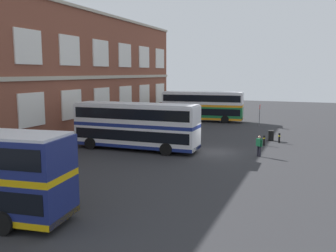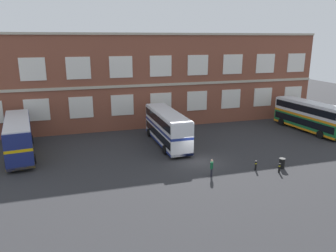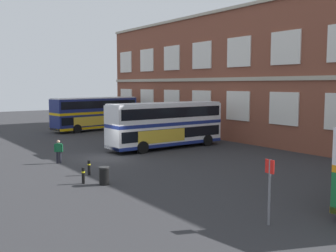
{
  "view_description": "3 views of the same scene",
  "coord_description": "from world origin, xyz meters",
  "px_view_note": "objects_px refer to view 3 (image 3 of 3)",
  "views": [
    {
      "loc": [
        -29.83,
        -8.0,
        6.7
      ],
      "look_at": [
        -2.57,
        2.88,
        2.43
      ],
      "focal_mm": 39.33,
      "sensor_mm": 36.0,
      "label": 1
    },
    {
      "loc": [
        -12.08,
        -29.79,
        12.54
      ],
      "look_at": [
        -1.96,
        4.32,
        2.86
      ],
      "focal_mm": 34.7,
      "sensor_mm": 36.0,
      "label": 2
    },
    {
      "loc": [
        27.7,
        -14.16,
        5.71
      ],
      "look_at": [
        0.13,
        5.4,
        2.18
      ],
      "focal_mm": 42.88,
      "sensor_mm": 36.0,
      "label": 3
    }
  ],
  "objects_px": {
    "double_decker_near": "(95,113)",
    "double_decker_middle": "(166,124)",
    "waiting_passenger": "(59,151)",
    "bus_stand_flag": "(269,186)",
    "safety_bollard_east": "(83,175)",
    "safety_bollard_west": "(89,167)",
    "station_litter_bin": "(104,176)"
  },
  "relations": [
    {
      "from": "waiting_passenger",
      "to": "station_litter_bin",
      "type": "distance_m",
      "value": 7.55
    },
    {
      "from": "waiting_passenger",
      "to": "bus_stand_flag",
      "type": "bearing_deg",
      "value": 7.85
    },
    {
      "from": "waiting_passenger",
      "to": "bus_stand_flag",
      "type": "xyz_separation_m",
      "value": [
        17.38,
        2.4,
        0.7
      ]
    },
    {
      "from": "bus_stand_flag",
      "to": "safety_bollard_west",
      "type": "height_order",
      "value": "bus_stand_flag"
    },
    {
      "from": "waiting_passenger",
      "to": "safety_bollard_west",
      "type": "bearing_deg",
      "value": 2.4
    },
    {
      "from": "waiting_passenger",
      "to": "safety_bollard_east",
      "type": "distance_m",
      "value": 6.72
    },
    {
      "from": "double_decker_near",
      "to": "safety_bollard_west",
      "type": "bearing_deg",
      "value": -26.03
    },
    {
      "from": "double_decker_near",
      "to": "bus_stand_flag",
      "type": "height_order",
      "value": "double_decker_near"
    },
    {
      "from": "double_decker_near",
      "to": "station_litter_bin",
      "type": "distance_m",
      "value": 27.88
    },
    {
      "from": "double_decker_near",
      "to": "safety_bollard_west",
      "type": "xyz_separation_m",
      "value": [
        22.65,
        -11.07,
        -1.66
      ]
    },
    {
      "from": "double_decker_near",
      "to": "safety_bollard_west",
      "type": "height_order",
      "value": "double_decker_near"
    },
    {
      "from": "double_decker_near",
      "to": "double_decker_middle",
      "type": "height_order",
      "value": "same"
    },
    {
      "from": "bus_stand_flag",
      "to": "safety_bollard_west",
      "type": "distance_m",
      "value": 12.83
    },
    {
      "from": "double_decker_middle",
      "to": "bus_stand_flag",
      "type": "bearing_deg",
      "value": -23.17
    },
    {
      "from": "station_litter_bin",
      "to": "waiting_passenger",
      "type": "bearing_deg",
      "value": 179.16
    },
    {
      "from": "bus_stand_flag",
      "to": "safety_bollard_east",
      "type": "bearing_deg",
      "value": -162.53
    },
    {
      "from": "station_litter_bin",
      "to": "safety_bollard_east",
      "type": "xyz_separation_m",
      "value": [
        -0.91,
        -0.88,
        -0.03
      ]
    },
    {
      "from": "safety_bollard_east",
      "to": "safety_bollard_west",
      "type": "bearing_deg",
      "value": 147.17
    },
    {
      "from": "double_decker_middle",
      "to": "bus_stand_flag",
      "type": "height_order",
      "value": "double_decker_middle"
    },
    {
      "from": "double_decker_near",
      "to": "double_decker_middle",
      "type": "xyz_separation_m",
      "value": [
        16.59,
        -0.89,
        0.0
      ]
    },
    {
      "from": "bus_stand_flag",
      "to": "station_litter_bin",
      "type": "relative_size",
      "value": 2.62
    },
    {
      "from": "double_decker_middle",
      "to": "station_litter_bin",
      "type": "bearing_deg",
      "value": -49.96
    },
    {
      "from": "station_litter_bin",
      "to": "safety_bollard_west",
      "type": "distance_m",
      "value": 2.77
    },
    {
      "from": "double_decker_near",
      "to": "waiting_passenger",
      "type": "distance_m",
      "value": 21.15
    },
    {
      "from": "waiting_passenger",
      "to": "station_litter_bin",
      "type": "bearing_deg",
      "value": -0.84
    },
    {
      "from": "double_decker_middle",
      "to": "waiting_passenger",
      "type": "height_order",
      "value": "double_decker_middle"
    },
    {
      "from": "bus_stand_flag",
      "to": "station_litter_bin",
      "type": "height_order",
      "value": "bus_stand_flag"
    },
    {
      "from": "safety_bollard_west",
      "to": "safety_bollard_east",
      "type": "height_order",
      "value": "same"
    },
    {
      "from": "bus_stand_flag",
      "to": "double_decker_middle",
      "type": "bearing_deg",
      "value": 156.83
    },
    {
      "from": "double_decker_middle",
      "to": "safety_bollard_west",
      "type": "height_order",
      "value": "double_decker_middle"
    },
    {
      "from": "double_decker_middle",
      "to": "station_litter_bin",
      "type": "relative_size",
      "value": 10.72
    },
    {
      "from": "safety_bollard_west",
      "to": "bus_stand_flag",
      "type": "bearing_deg",
      "value": 9.89
    }
  ]
}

